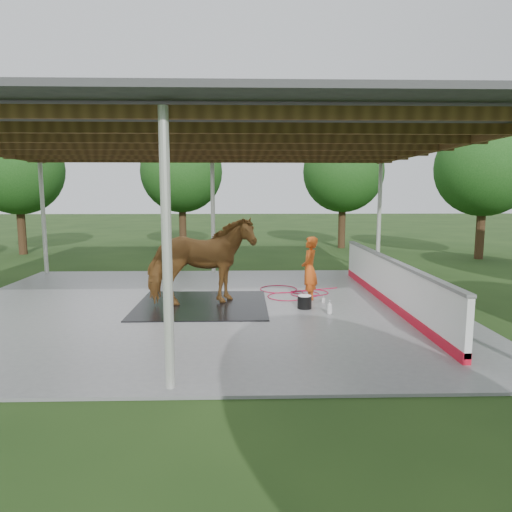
{
  "coord_description": "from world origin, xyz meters",
  "views": [
    {
      "loc": [
        1.04,
        -10.86,
        2.78
      ],
      "look_at": [
        1.35,
        0.43,
        1.21
      ],
      "focal_mm": 32.0,
      "sensor_mm": 36.0,
      "label": 1
    }
  ],
  "objects_px": {
    "dasher_board": "(389,283)",
    "horse": "(201,261)",
    "handler": "(309,269)",
    "wash_bucket": "(305,302)"
  },
  "relations": [
    {
      "from": "dasher_board",
      "to": "handler",
      "type": "distance_m",
      "value": 1.96
    },
    {
      "from": "dasher_board",
      "to": "horse",
      "type": "xyz_separation_m",
      "value": [
        -4.59,
        0.06,
        0.54
      ]
    },
    {
      "from": "dasher_board",
      "to": "horse",
      "type": "relative_size",
      "value": 3.18
    },
    {
      "from": "horse",
      "to": "wash_bucket",
      "type": "height_order",
      "value": "horse"
    },
    {
      "from": "horse",
      "to": "wash_bucket",
      "type": "relative_size",
      "value": 7.43
    },
    {
      "from": "dasher_board",
      "to": "handler",
      "type": "height_order",
      "value": "handler"
    },
    {
      "from": "dasher_board",
      "to": "wash_bucket",
      "type": "relative_size",
      "value": 23.58
    },
    {
      "from": "dasher_board",
      "to": "horse",
      "type": "distance_m",
      "value": 4.62
    },
    {
      "from": "dasher_board",
      "to": "wash_bucket",
      "type": "bearing_deg",
      "value": -171.34
    },
    {
      "from": "horse",
      "to": "wash_bucket",
      "type": "distance_m",
      "value": 2.67
    }
  ]
}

